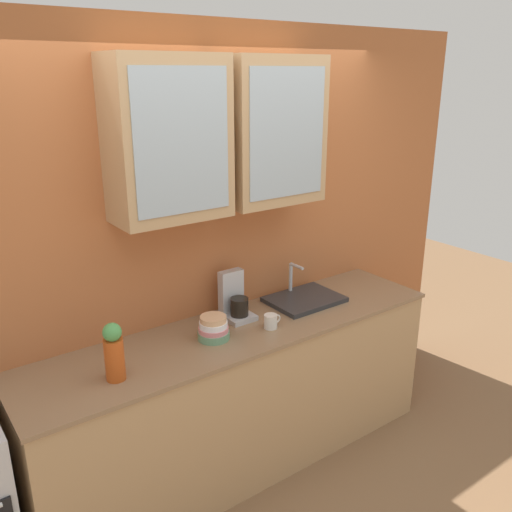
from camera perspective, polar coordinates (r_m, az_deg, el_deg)
ground_plane at (r=3.73m, az=-1.49°, el=-20.59°), size 10.00×10.00×0.00m
back_wall_unit at (r=3.26m, az=-4.93°, el=3.02°), size 4.22×0.41×2.65m
counter at (r=3.45m, az=-1.56°, el=-14.57°), size 2.62×0.62×0.94m
sink_faucet at (r=3.58m, az=5.06°, el=-4.47°), size 0.47×0.35×0.23m
bowl_stack at (r=3.09m, az=-4.49°, el=-7.57°), size 0.18×0.18×0.14m
vase at (r=2.75m, az=-14.69°, el=-9.72°), size 0.10×0.10×0.30m
cup_near_sink at (r=3.21m, az=1.58°, el=-6.86°), size 0.11×0.08×0.08m
coffee_maker at (r=3.32m, az=-2.24°, el=-4.69°), size 0.17×0.20×0.29m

